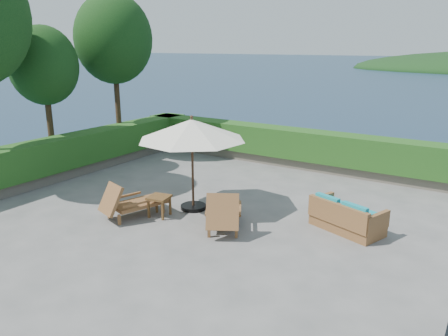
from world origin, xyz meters
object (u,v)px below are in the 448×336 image
Objects in this scene: lounge_left at (130,202)px; lounge_right at (224,212)px; patio_umbrella at (192,131)px; side_table at (159,200)px; wicker_loveseat at (346,218)px.

lounge_right is (2.37, 0.66, 0.03)m from lounge_left.
side_table is at bearing -114.67° from patio_umbrella.
side_table is at bearing 54.11° from lounge_left.
patio_umbrella is 4.32m from wicker_loveseat.
lounge_right is at bearing 7.51° from side_table.
lounge_left is 0.97× the size of wicker_loveseat.
patio_umbrella is at bearing 65.33° from side_table.
patio_umbrella is at bearing -149.11° from wicker_loveseat.
lounge_right reaches higher than wicker_loveseat.
lounge_right reaches higher than side_table.
wicker_loveseat is at bearing 0.24° from lounge_right.
lounge_left is 5.27m from wicker_loveseat.
patio_umbrella is 1.87× the size of wicker_loveseat.
lounge_right is (1.38, -0.65, -1.69)m from patio_umbrella.
lounge_right is 1.80m from side_table.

